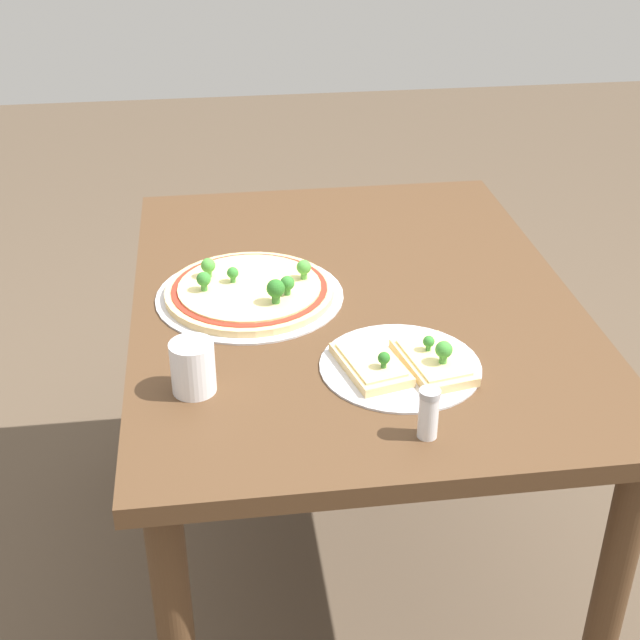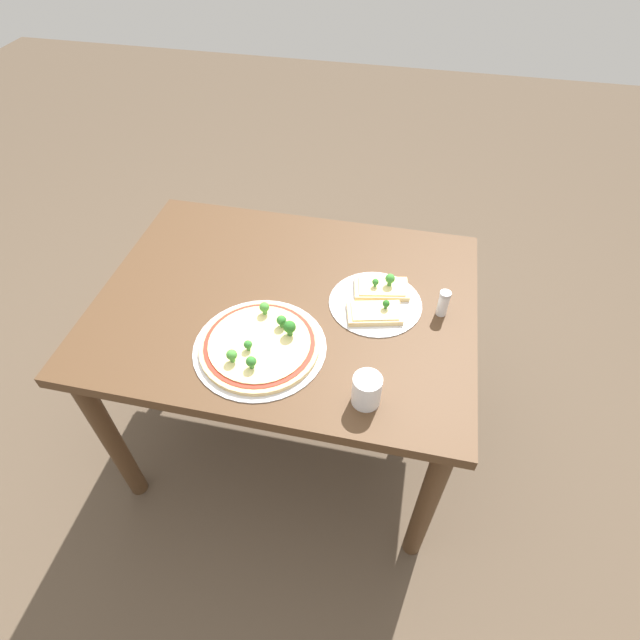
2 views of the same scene
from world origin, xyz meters
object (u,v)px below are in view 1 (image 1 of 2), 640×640
object	(u,v)px
drinking_cup	(193,367)
condiment_shaker	(428,413)
pizza_tray_whole	(250,291)
dining_table	(352,339)
pizza_tray_slice	(404,363)

from	to	relation	value
drinking_cup	condiment_shaker	world-z (taller)	drinking_cup
pizza_tray_whole	drinking_cup	bearing A→B (deg)	160.10
dining_table	condiment_shaker	distance (m)	0.48
dining_table	pizza_tray_slice	size ratio (longest dim) A/B	4.08
pizza_tray_slice	condiment_shaker	size ratio (longest dim) A/B	3.31
pizza_tray_whole	condiment_shaker	distance (m)	0.53
dining_table	condiment_shaker	world-z (taller)	condiment_shaker
pizza_tray_whole	dining_table	bearing A→B (deg)	-95.47
drinking_cup	pizza_tray_whole	bearing A→B (deg)	-19.90
pizza_tray_whole	pizza_tray_slice	world-z (taller)	pizza_tray_whole
dining_table	pizza_tray_whole	distance (m)	0.23
pizza_tray_whole	pizza_tray_slice	distance (m)	0.38
pizza_tray_slice	condiment_shaker	bearing A→B (deg)	178.65
drinking_cup	condiment_shaker	size ratio (longest dim) A/B	1.07
drinking_cup	condiment_shaker	bearing A→B (deg)	-116.06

